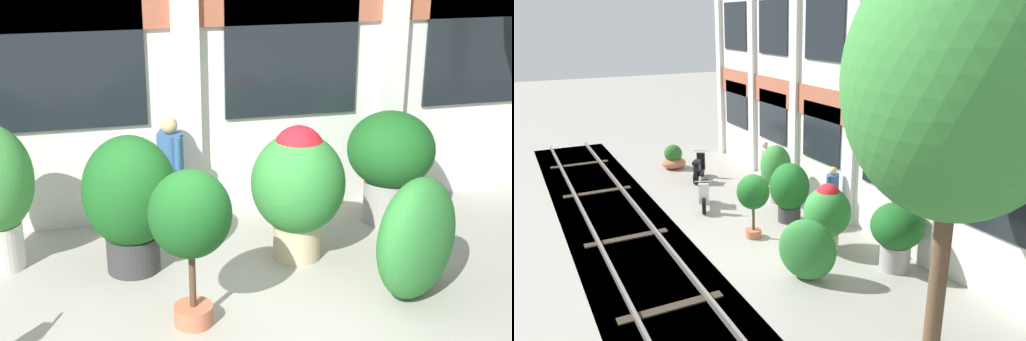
{
  "view_description": "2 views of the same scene",
  "coord_description": "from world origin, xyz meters",
  "views": [
    {
      "loc": [
        -1.26,
        -6.48,
        4.02
      ],
      "look_at": [
        0.57,
        1.09,
        1.21
      ],
      "focal_mm": 50.0,
      "sensor_mm": 36.0,
      "label": 1
    },
    {
      "loc": [
        10.22,
        -5.35,
        5.41
      ],
      "look_at": [
        -1.36,
        0.96,
        1.39
      ],
      "focal_mm": 35.0,
      "sensor_mm": 36.0,
      "label": 2
    }
  ],
  "objects": [
    {
      "name": "topiary_hedge",
      "position": [
        2.1,
        -0.02,
        0.69
      ],
      "size": [
        1.44,
        1.35,
        1.38
      ],
      "primitive_type": "ellipsoid",
      "rotation": [
        0.0,
        0.0,
        0.67
      ],
      "color": "#2D7A33",
      "rests_on": "ground"
    },
    {
      "name": "resident_watching_tracks",
      "position": [
        -0.29,
        2.32,
        0.85
      ],
      "size": [
        0.34,
        0.51,
        1.58
      ],
      "rotation": [
        0.0,
        0.0,
        -2.82
      ],
      "color": "#282833",
      "rests_on": "ground"
    },
    {
      "name": "ground_plane",
      "position": [
        0.0,
        0.0,
        0.0
      ],
      "size": [
        80.0,
        80.0,
        0.0
      ],
      "primitive_type": "plane",
      "color": "#9E998E"
    },
    {
      "name": "potted_plant_tall_urn",
      "position": [
        -0.38,
        -0.06,
        1.18
      ],
      "size": [
        0.83,
        0.83,
        1.69
      ],
      "color": "#B76647",
      "rests_on": "ground"
    },
    {
      "name": "potted_plant_fluted_column",
      "position": [
        2.65,
        1.97,
        0.92
      ],
      "size": [
        1.18,
        1.18,
        1.55
      ],
      "color": "gray",
      "rests_on": "ground"
    },
    {
      "name": "potted_plant_glazed_jar",
      "position": [
        -0.89,
        1.31,
        0.93
      ],
      "size": [
        1.1,
        1.1,
        1.66
      ],
      "color": "#333333",
      "rests_on": "ground"
    },
    {
      "name": "potted_plant_stone_basin",
      "position": [
        1.11,
        1.18,
        0.97
      ],
      "size": [
        1.14,
        1.14,
        1.69
      ],
      "color": "tan",
      "rests_on": "ground"
    }
  ]
}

